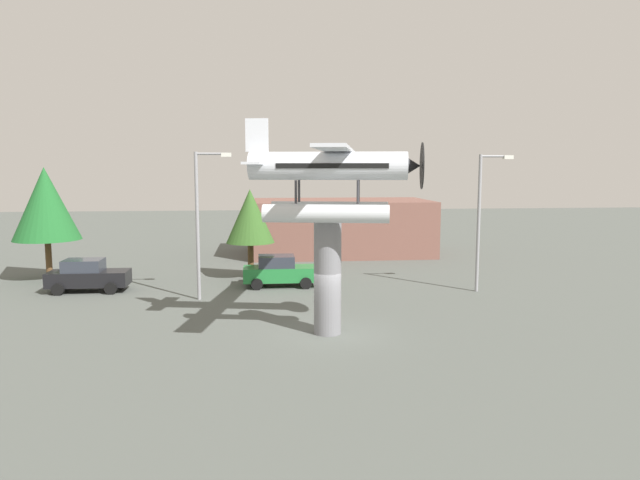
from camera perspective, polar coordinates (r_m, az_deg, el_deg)
ground_plane at (r=24.05m, az=0.73°, el=-9.05°), size 140.00×140.00×0.00m
display_pedestal at (r=23.51m, az=0.74°, el=-3.67°), size 1.10×1.10×4.59m
floatplane_monument at (r=23.10m, az=1.08°, el=6.04°), size 7.13×10.42×4.00m
car_near_black at (r=34.13m, az=-21.68°, el=-3.22°), size 4.20×2.02×1.76m
car_mid_green at (r=33.16m, az=-3.94°, el=-3.02°), size 4.20×2.02×1.76m
streetlight_primary at (r=29.95m, az=-11.47°, el=2.48°), size 1.84×0.28×7.46m
streetlight_secondary at (r=32.53m, az=15.55°, el=2.64°), size 1.84×0.28×7.37m
storefront_building at (r=45.60m, az=1.95°, el=1.28°), size 13.68×7.63×4.18m
tree_west at (r=38.06m, az=-25.14°, el=3.20°), size 3.86×3.86×6.72m
tree_east at (r=35.32m, az=-6.82°, el=2.29°), size 2.90×2.90×5.41m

